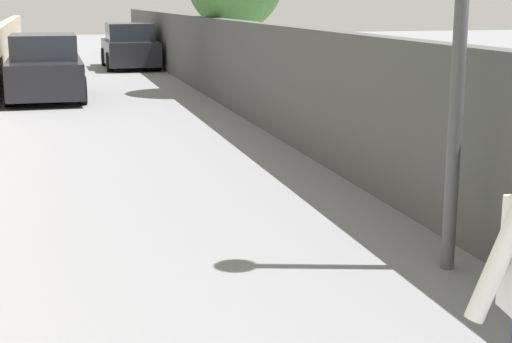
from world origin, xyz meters
name	(u,v)px	position (x,y,z in m)	size (l,w,h in m)	color
ground_plane	(127,130)	(14.00, 0.00, 0.00)	(80.00, 80.00, 0.00)	gray
fence_right	(294,86)	(12.00, -2.57, 0.96)	(48.00, 0.30, 1.91)	#4C4C4C
car_near	(45,69)	(19.08, 1.42, 0.71)	(3.96, 1.80, 1.54)	black
car_far	(130,47)	(27.12, -1.42, 0.71)	(3.80, 1.80, 1.54)	black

